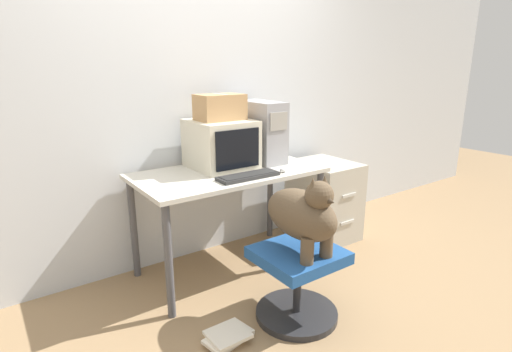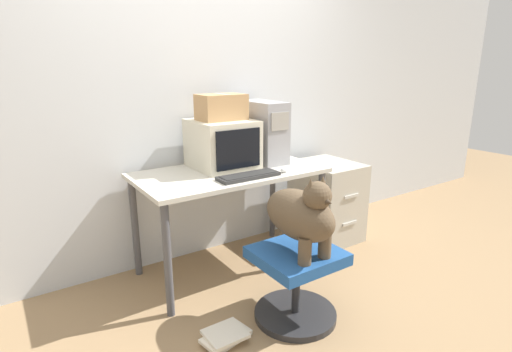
% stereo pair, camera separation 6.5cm
% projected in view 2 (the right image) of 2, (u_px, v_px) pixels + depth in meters
% --- Properties ---
extents(ground_plane, '(12.00, 12.00, 0.00)m').
position_uv_depth(ground_plane, '(257.00, 288.00, 2.80)').
color(ground_plane, '#937551').
extents(wall_back, '(8.00, 0.05, 2.60)m').
position_uv_depth(wall_back, '(200.00, 94.00, 3.08)').
color(wall_back, silver).
rests_on(wall_back, ground_plane).
extents(desk, '(1.34, 0.72, 0.78)m').
position_uv_depth(desk, '(230.00, 183.00, 2.91)').
color(desk, beige).
rests_on(desk, ground_plane).
extents(crt_monitor, '(0.43, 0.46, 0.35)m').
position_uv_depth(crt_monitor, '(222.00, 144.00, 2.94)').
color(crt_monitor, beige).
rests_on(crt_monitor, desk).
extents(pc_tower, '(0.21, 0.45, 0.47)m').
position_uv_depth(pc_tower, '(262.00, 132.00, 3.11)').
color(pc_tower, '#99999E').
rests_on(pc_tower, desk).
extents(keyboard, '(0.44, 0.15, 0.03)m').
position_uv_depth(keyboard, '(249.00, 176.00, 2.70)').
color(keyboard, '#2D2D2D').
rests_on(keyboard, desk).
extents(computer_mouse, '(0.06, 0.04, 0.04)m').
position_uv_depth(computer_mouse, '(284.00, 170.00, 2.83)').
color(computer_mouse, silver).
rests_on(computer_mouse, desk).
extents(office_chair, '(0.51, 0.51, 0.45)m').
position_uv_depth(office_chair, '(296.00, 280.00, 2.42)').
color(office_chair, '#262628').
rests_on(office_chair, ground_plane).
extents(dog, '(0.27, 0.52, 0.49)m').
position_uv_depth(dog, '(302.00, 214.00, 2.28)').
color(dog, brown).
rests_on(dog, office_chair).
extents(filing_cabinet, '(0.46, 0.57, 0.69)m').
position_uv_depth(filing_cabinet, '(327.00, 201.00, 3.56)').
color(filing_cabinet, '#B7B2A3').
rests_on(filing_cabinet, ground_plane).
extents(cardboard_box, '(0.33, 0.22, 0.19)m').
position_uv_depth(cardboard_box, '(221.00, 107.00, 2.87)').
color(cardboard_box, tan).
rests_on(cardboard_box, crt_monitor).
extents(book_stack_floor, '(0.30, 0.22, 0.06)m').
position_uv_depth(book_stack_floor, '(226.00, 336.00, 2.27)').
color(book_stack_floor, silver).
rests_on(book_stack_floor, ground_plane).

